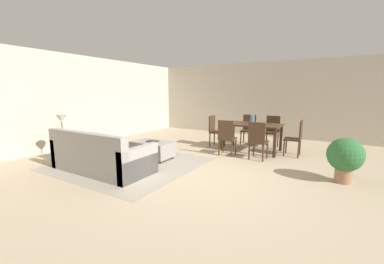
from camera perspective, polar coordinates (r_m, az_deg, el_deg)
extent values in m
plane|color=tan|center=(4.83, 2.23, -10.10)|extent=(10.80, 10.80, 0.00)
cube|color=#BCB2A0|center=(9.26, 17.47, 7.37)|extent=(9.00, 0.12, 2.70)
cube|color=#BCB2A0|center=(8.06, -25.26, 6.66)|extent=(0.12, 11.00, 2.70)
cube|color=gray|center=(5.70, -14.52, -7.29)|extent=(3.00, 2.80, 0.01)
cube|color=gray|center=(5.37, -20.35, -6.33)|extent=(2.15, 0.96, 0.42)
cube|color=gray|center=(5.04, -24.16, -2.55)|extent=(2.15, 0.16, 0.44)
cube|color=gray|center=(6.15, -26.31, -3.81)|extent=(0.14, 0.96, 0.62)
cube|color=gray|center=(4.62, -12.51, -7.19)|extent=(0.14, 0.96, 0.62)
cube|color=silver|center=(5.66, -25.14, -1.65)|extent=(0.39, 0.13, 0.40)
cube|color=tan|center=(5.21, -21.65, -2.28)|extent=(0.40, 0.11, 0.40)
cube|color=gray|center=(4.77, -17.72, -3.37)|extent=(0.35, 0.11, 0.35)
cube|color=gray|center=(5.97, -9.47, -3.99)|extent=(0.98, 0.57, 0.37)
cylinder|color=#422B1C|center=(6.47, -11.04, -4.92)|extent=(0.05, 0.05, 0.06)
cylinder|color=#422B1C|center=(5.94, -4.67, -6.08)|extent=(0.05, 0.05, 0.06)
cylinder|color=#422B1C|center=(6.14, -14.00, -5.81)|extent=(0.05, 0.05, 0.06)
cylinder|color=#422B1C|center=(5.57, -7.52, -7.17)|extent=(0.05, 0.05, 0.06)
cube|color=brown|center=(6.41, -28.31, -1.09)|extent=(0.40, 0.40, 0.03)
cylinder|color=brown|center=(6.69, -27.62, -3.19)|extent=(0.04, 0.04, 0.55)
cylinder|color=brown|center=(6.41, -26.02, -3.59)|extent=(0.04, 0.04, 0.55)
cylinder|color=brown|center=(6.53, -30.15, -3.69)|extent=(0.04, 0.04, 0.55)
cylinder|color=brown|center=(6.24, -28.63, -4.13)|extent=(0.04, 0.04, 0.55)
cylinder|color=brown|center=(6.41, -28.33, -0.85)|extent=(0.16, 0.16, 0.02)
cylinder|color=brown|center=(6.38, -28.45, 0.67)|extent=(0.02, 0.02, 0.32)
cone|color=beige|center=(6.35, -28.62, 2.90)|extent=(0.26, 0.26, 0.18)
cube|color=#422B1C|center=(6.79, 14.12, 1.75)|extent=(1.53, 0.91, 0.04)
cube|color=#422B1C|center=(7.44, 9.70, -0.41)|extent=(0.07, 0.07, 0.72)
cube|color=#422B1C|center=(7.07, 20.40, -1.39)|extent=(0.07, 0.07, 0.72)
cube|color=#422B1C|center=(6.73, 7.26, -1.39)|extent=(0.07, 0.07, 0.72)
cube|color=#422B1C|center=(6.31, 19.06, -2.57)|extent=(0.07, 0.07, 0.72)
cube|color=#422B1C|center=(6.28, 8.46, -1.55)|extent=(0.43, 0.43, 0.04)
cube|color=#422B1C|center=(6.06, 7.97, 0.52)|extent=(0.40, 0.07, 0.47)
cylinder|color=#422B1C|center=(6.53, 7.47, -3.11)|extent=(0.04, 0.04, 0.41)
cylinder|color=#422B1C|center=(6.43, 10.33, -3.38)|extent=(0.04, 0.04, 0.41)
cylinder|color=#422B1C|center=(6.22, 6.42, -3.72)|extent=(0.04, 0.04, 0.41)
cylinder|color=#422B1C|center=(6.11, 9.41, -4.03)|extent=(0.04, 0.04, 0.41)
cube|color=#422B1C|center=(6.03, 15.55, -2.25)|extent=(0.42, 0.42, 0.04)
cube|color=#422B1C|center=(5.81, 15.11, -0.10)|extent=(0.40, 0.06, 0.47)
cylinder|color=#422B1C|center=(6.28, 14.47, -3.84)|extent=(0.04, 0.04, 0.41)
cylinder|color=#422B1C|center=(6.19, 17.45, -4.18)|extent=(0.04, 0.04, 0.41)
cylinder|color=#422B1C|center=(5.97, 13.39, -4.48)|extent=(0.04, 0.04, 0.41)
cylinder|color=#422B1C|center=(5.87, 16.52, -4.86)|extent=(0.04, 0.04, 0.41)
cube|color=#422B1C|center=(7.65, 13.14, 0.28)|extent=(0.43, 0.43, 0.04)
cube|color=#422B1C|center=(7.79, 13.53, 2.32)|extent=(0.40, 0.07, 0.47)
cylinder|color=#422B1C|center=(7.49, 14.02, -1.70)|extent=(0.04, 0.04, 0.41)
cylinder|color=#422B1C|center=(7.57, 11.52, -1.49)|extent=(0.04, 0.04, 0.41)
cylinder|color=#422B1C|center=(7.81, 14.59, -1.27)|extent=(0.04, 0.04, 0.41)
cylinder|color=#422B1C|center=(7.89, 12.18, -1.07)|extent=(0.04, 0.04, 0.41)
cube|color=#422B1C|center=(7.45, 18.22, -0.19)|extent=(0.43, 0.43, 0.04)
cube|color=#422B1C|center=(7.59, 18.72, 1.89)|extent=(0.40, 0.07, 0.47)
cylinder|color=#422B1C|center=(7.28, 19.01, -2.25)|extent=(0.04, 0.04, 0.41)
cylinder|color=#422B1C|center=(7.38, 16.48, -1.97)|extent=(0.04, 0.04, 0.41)
cylinder|color=#422B1C|center=(7.61, 19.74, -1.81)|extent=(0.04, 0.04, 0.41)
cylinder|color=#422B1C|center=(7.70, 17.30, -1.55)|extent=(0.04, 0.04, 0.41)
cube|color=#422B1C|center=(6.64, 22.79, -1.59)|extent=(0.41, 0.41, 0.04)
cube|color=#422B1C|center=(6.58, 24.48, 0.46)|extent=(0.05, 0.40, 0.47)
cylinder|color=#422B1C|center=(6.54, 21.00, -3.65)|extent=(0.04, 0.04, 0.41)
cylinder|color=#422B1C|center=(6.87, 21.45, -3.07)|extent=(0.04, 0.04, 0.41)
cylinder|color=#422B1C|center=(6.50, 23.96, -3.92)|extent=(0.04, 0.04, 0.41)
cylinder|color=#422B1C|center=(6.83, 24.27, -3.32)|extent=(0.04, 0.04, 0.41)
cube|color=#422B1C|center=(7.23, 6.05, -0.06)|extent=(0.42, 0.42, 0.04)
cube|color=#422B1C|center=(7.26, 4.77, 2.04)|extent=(0.06, 0.40, 0.47)
cylinder|color=#422B1C|center=(7.36, 7.75, -1.69)|extent=(0.04, 0.04, 0.41)
cylinder|color=#422B1C|center=(7.05, 6.78, -2.17)|extent=(0.04, 0.04, 0.41)
cylinder|color=#422B1C|center=(7.48, 5.31, -1.46)|extent=(0.04, 0.04, 0.41)
cylinder|color=#422B1C|center=(7.18, 4.25, -1.92)|extent=(0.04, 0.04, 0.41)
cylinder|color=slate|center=(6.74, 14.12, 2.90)|extent=(0.11, 0.11, 0.24)
cube|color=#333338|center=(5.89, -9.36, -2.18)|extent=(0.28, 0.23, 0.03)
cylinder|color=#996B4C|center=(5.18, 32.25, -8.72)|extent=(0.28, 0.28, 0.26)
sphere|color=#2D6633|center=(5.08, 32.64, -4.55)|extent=(0.61, 0.61, 0.61)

